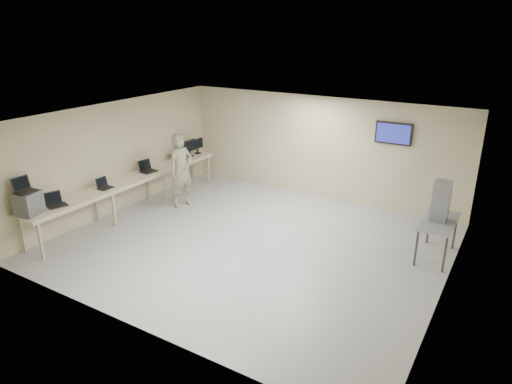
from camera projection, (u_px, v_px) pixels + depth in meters
The scene contains 13 objects.
room at pixel (254, 183), 9.67m from camera, with size 8.01×7.01×2.81m.
workbench at pixel (131, 181), 11.59m from camera, with size 0.76×6.00×0.90m.
equipment_box at pixel (28, 203), 9.30m from camera, with size 0.41×0.46×0.48m, color slate.
laptop_on_box at pixel (24, 188), 9.22m from camera, with size 0.32×0.39×0.30m.
laptop_0 at pixel (55, 202), 9.79m from camera, with size 0.42×0.45×0.30m.
laptop_1 at pixel (104, 185), 10.84m from camera, with size 0.28×0.34×0.26m.
laptop_2 at pixel (147, 169), 12.06m from camera, with size 0.37×0.43×0.31m.
laptop_3 at pixel (178, 158), 13.10m from camera, with size 0.31×0.36×0.26m.
monitor_near at pixel (190, 147), 13.37m from camera, with size 0.22×0.49×0.49m.
monitor_far at pixel (197, 145), 13.68m from camera, with size 0.20×0.46×0.45m.
soldier at pixel (181, 171), 11.90m from camera, with size 0.72×0.47×1.96m, color #71785A.
side_table at pixel (439, 224), 9.29m from camera, with size 0.64×1.37×0.82m.
storage_bins at pixel (441, 201), 9.13m from camera, with size 0.32×0.35×0.84m.
Camera 1 is at (4.80, -7.74, 4.58)m, focal length 32.00 mm.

